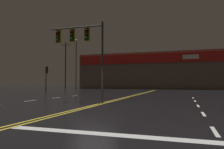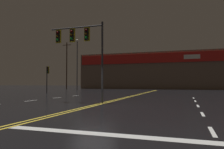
# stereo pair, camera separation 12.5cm
# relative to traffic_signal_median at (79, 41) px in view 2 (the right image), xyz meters

# --- Properties ---
(ground_plane) EXTENTS (200.00, 200.00, 0.00)m
(ground_plane) POSITION_rel_traffic_signal_median_xyz_m (1.89, -1.86, -4.38)
(ground_plane) COLOR black
(road_markings) EXTENTS (17.66, 60.00, 0.01)m
(road_markings) POSITION_rel_traffic_signal_median_xyz_m (3.18, -3.30, -4.38)
(road_markings) COLOR gold
(road_markings) RESTS_ON ground
(traffic_signal_median) EXTENTS (4.13, 0.36, 5.60)m
(traffic_signal_median) POSITION_rel_traffic_signal_median_xyz_m (0.00, 0.00, 0.00)
(traffic_signal_median) COLOR #38383D
(traffic_signal_median) RESTS_ON ground
(traffic_signal_corner_northwest) EXTENTS (0.42, 0.36, 3.66)m
(traffic_signal_corner_northwest) POSITION_rel_traffic_signal_median_xyz_m (-10.84, 11.66, -1.70)
(traffic_signal_corner_northwest) COLOR #38383D
(traffic_signal_corner_northwest) RESTS_ON ground
(streetlight_near_left) EXTENTS (0.56, 0.56, 10.24)m
(streetlight_near_left) POSITION_rel_traffic_signal_median_xyz_m (-13.54, 25.50, 2.08)
(streetlight_near_left) COLOR #59595E
(streetlight_near_left) RESTS_ON ground
(building_backdrop) EXTENTS (37.95, 10.23, 8.28)m
(building_backdrop) POSITION_rel_traffic_signal_median_xyz_m (1.89, 39.14, -0.23)
(building_backdrop) COLOR brown
(building_backdrop) RESTS_ON ground
(utility_pole_row) EXTENTS (45.98, 0.26, 12.51)m
(utility_pole_row) POSITION_rel_traffic_signal_median_xyz_m (3.81, 31.45, 1.72)
(utility_pole_row) COLOR #4C3828
(utility_pole_row) RESTS_ON ground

